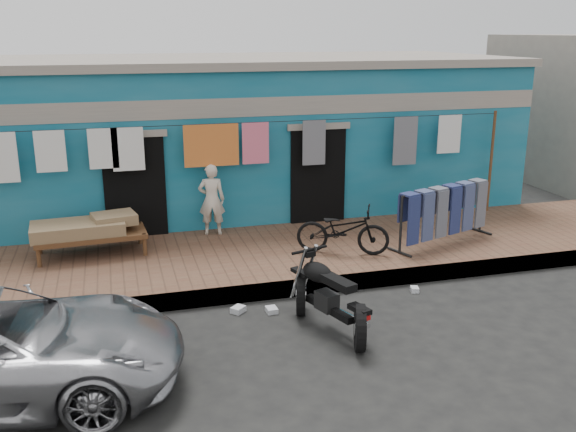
{
  "coord_description": "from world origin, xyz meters",
  "views": [
    {
      "loc": [
        -2.57,
        -7.19,
        3.92
      ],
      "look_at": [
        0.0,
        2.0,
        1.15
      ],
      "focal_mm": 40.0,
      "sensor_mm": 36.0,
      "label": 1
    }
  ],
  "objects_px": {
    "motorcycle": "(329,295)",
    "charpoy": "(91,237)",
    "seated_person": "(212,200)",
    "jeans_rack": "(443,214)",
    "bicycle": "(343,225)"
  },
  "relations": [
    {
      "from": "charpoy",
      "to": "motorcycle",
      "type": "bearing_deg",
      "value": -47.15
    },
    {
      "from": "bicycle",
      "to": "motorcycle",
      "type": "height_order",
      "value": "bicycle"
    },
    {
      "from": "motorcycle",
      "to": "charpoy",
      "type": "bearing_deg",
      "value": 114.31
    },
    {
      "from": "seated_person",
      "to": "bicycle",
      "type": "bearing_deg",
      "value": 150.58
    },
    {
      "from": "seated_person",
      "to": "charpoy",
      "type": "height_order",
      "value": "seated_person"
    },
    {
      "from": "seated_person",
      "to": "bicycle",
      "type": "distance_m",
      "value": 2.57
    },
    {
      "from": "seated_person",
      "to": "motorcycle",
      "type": "xyz_separation_m",
      "value": [
        0.94,
        -3.91,
        -0.39
      ]
    },
    {
      "from": "motorcycle",
      "to": "seated_person",
      "type": "bearing_deg",
      "value": 84.95
    },
    {
      "from": "seated_person",
      "to": "motorcycle",
      "type": "distance_m",
      "value": 4.04
    },
    {
      "from": "motorcycle",
      "to": "charpoy",
      "type": "height_order",
      "value": "motorcycle"
    },
    {
      "from": "seated_person",
      "to": "charpoy",
      "type": "relative_size",
      "value": 0.68
    },
    {
      "from": "charpoy",
      "to": "jeans_rack",
      "type": "distance_m",
      "value": 6.13
    },
    {
      "from": "seated_person",
      "to": "jeans_rack",
      "type": "bearing_deg",
      "value": 168.48
    },
    {
      "from": "motorcycle",
      "to": "charpoy",
      "type": "distance_m",
      "value": 4.55
    },
    {
      "from": "bicycle",
      "to": "motorcycle",
      "type": "relative_size",
      "value": 0.91
    }
  ]
}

